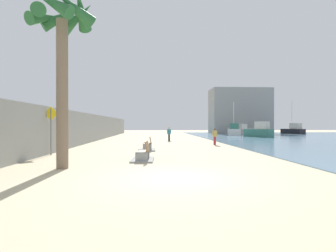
{
  "coord_description": "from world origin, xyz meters",
  "views": [
    {
      "loc": [
        -0.73,
        -9.1,
        1.83
      ],
      "look_at": [
        0.53,
        14.0,
        1.71
      ],
      "focal_mm": 28.74,
      "sensor_mm": 36.0,
      "label": 1
    }
  ],
  "objects_px": {
    "bench_far": "(148,147)",
    "pedestrian_sign": "(51,125)",
    "person_walking": "(169,133)",
    "boat_far_left": "(259,131)",
    "boat_outer": "(294,130)",
    "bench_near": "(143,156)",
    "palm_tree": "(62,33)",
    "person_standing": "(215,135)",
    "boat_far_right": "(234,130)",
    "boat_mid_bay": "(240,130)"
  },
  "relations": [
    {
      "from": "bench_near",
      "to": "person_standing",
      "type": "bearing_deg",
      "value": 59.07
    },
    {
      "from": "bench_far",
      "to": "pedestrian_sign",
      "type": "bearing_deg",
      "value": -154.55
    },
    {
      "from": "boat_far_left",
      "to": "pedestrian_sign",
      "type": "xyz_separation_m",
      "value": [
        -21.48,
        -21.76,
        0.94
      ]
    },
    {
      "from": "boat_far_right",
      "to": "boat_outer",
      "type": "height_order",
      "value": "boat_outer"
    },
    {
      "from": "boat_far_right",
      "to": "pedestrian_sign",
      "type": "xyz_separation_m",
      "value": [
        -20.51,
        -30.86,
        1.01
      ]
    },
    {
      "from": "boat_far_right",
      "to": "boat_outer",
      "type": "relative_size",
      "value": 0.92
    },
    {
      "from": "boat_far_left",
      "to": "boat_outer",
      "type": "distance_m",
      "value": 17.4
    },
    {
      "from": "bench_near",
      "to": "boat_outer",
      "type": "relative_size",
      "value": 0.33
    },
    {
      "from": "boat_far_left",
      "to": "boat_far_right",
      "type": "height_order",
      "value": "boat_far_right"
    },
    {
      "from": "boat_outer",
      "to": "boat_mid_bay",
      "type": "distance_m",
      "value": 10.11
    },
    {
      "from": "palm_tree",
      "to": "pedestrian_sign",
      "type": "distance_m",
      "value": 6.73
    },
    {
      "from": "boat_far_right",
      "to": "pedestrian_sign",
      "type": "relative_size",
      "value": 2.02
    },
    {
      "from": "boat_far_left",
      "to": "boat_mid_bay",
      "type": "xyz_separation_m",
      "value": [
        2.01,
        14.57,
        -0.09
      ]
    },
    {
      "from": "boat_far_left",
      "to": "boat_far_right",
      "type": "relative_size",
      "value": 0.74
    },
    {
      "from": "bench_far",
      "to": "boat_far_left",
      "type": "xyz_separation_m",
      "value": [
        15.75,
        19.04,
        0.63
      ]
    },
    {
      "from": "bench_near",
      "to": "boat_far_left",
      "type": "xyz_separation_m",
      "value": [
        15.86,
        24.45,
        0.63
      ]
    },
    {
      "from": "person_walking",
      "to": "bench_far",
      "type": "bearing_deg",
      "value": -101.5
    },
    {
      "from": "person_walking",
      "to": "pedestrian_sign",
      "type": "xyz_separation_m",
      "value": [
        -7.87,
        -13.28,
        0.91
      ]
    },
    {
      "from": "bench_far",
      "to": "boat_outer",
      "type": "height_order",
      "value": "boat_outer"
    },
    {
      "from": "person_standing",
      "to": "person_walking",
      "type": "bearing_deg",
      "value": 122.27
    },
    {
      "from": "boat_far_left",
      "to": "bench_near",
      "type": "bearing_deg",
      "value": -122.97
    },
    {
      "from": "palm_tree",
      "to": "bench_near",
      "type": "relative_size",
      "value": 3.44
    },
    {
      "from": "palm_tree",
      "to": "pedestrian_sign",
      "type": "xyz_separation_m",
      "value": [
        -2.32,
        5.03,
        -3.82
      ]
    },
    {
      "from": "bench_far",
      "to": "person_walking",
      "type": "xyz_separation_m",
      "value": [
        2.15,
        10.55,
        0.67
      ]
    },
    {
      "from": "bench_near",
      "to": "boat_outer",
      "type": "bearing_deg",
      "value": 53.17
    },
    {
      "from": "person_standing",
      "to": "boat_mid_bay",
      "type": "relative_size",
      "value": 0.24
    },
    {
      "from": "palm_tree",
      "to": "pedestrian_sign",
      "type": "relative_size",
      "value": 2.53
    },
    {
      "from": "palm_tree",
      "to": "boat_outer",
      "type": "distance_m",
      "value": 50.47
    },
    {
      "from": "bench_far",
      "to": "boat_far_left",
      "type": "relative_size",
      "value": 0.49
    },
    {
      "from": "bench_near",
      "to": "palm_tree",
      "type": "bearing_deg",
      "value": -144.69
    },
    {
      "from": "bench_far",
      "to": "boat_far_right",
      "type": "height_order",
      "value": "boat_far_right"
    },
    {
      "from": "palm_tree",
      "to": "boat_far_right",
      "type": "xyz_separation_m",
      "value": [
        18.19,
        35.89,
        -4.84
      ]
    },
    {
      "from": "boat_far_right",
      "to": "pedestrian_sign",
      "type": "height_order",
      "value": "boat_far_right"
    },
    {
      "from": "person_standing",
      "to": "pedestrian_sign",
      "type": "xyz_separation_m",
      "value": [
        -11.63,
        -7.33,
        0.94
      ]
    },
    {
      "from": "bench_far",
      "to": "person_standing",
      "type": "height_order",
      "value": "person_standing"
    },
    {
      "from": "palm_tree",
      "to": "person_walking",
      "type": "xyz_separation_m",
      "value": [
        5.56,
        18.3,
        -4.73
      ]
    },
    {
      "from": "bench_far",
      "to": "boat_outer",
      "type": "bearing_deg",
      "value": 48.86
    },
    {
      "from": "palm_tree",
      "to": "person_standing",
      "type": "xyz_separation_m",
      "value": [
        9.31,
        12.36,
        -4.77
      ]
    },
    {
      "from": "bench_far",
      "to": "pedestrian_sign",
      "type": "relative_size",
      "value": 0.73
    },
    {
      "from": "bench_near",
      "to": "bench_far",
      "type": "xyz_separation_m",
      "value": [
        0.11,
        5.42,
        0.0
      ]
    },
    {
      "from": "bench_far",
      "to": "person_walking",
      "type": "distance_m",
      "value": 10.79
    },
    {
      "from": "boat_far_left",
      "to": "palm_tree",
      "type": "bearing_deg",
      "value": -125.57
    },
    {
      "from": "palm_tree",
      "to": "boat_outer",
      "type": "relative_size",
      "value": 1.15
    },
    {
      "from": "palm_tree",
      "to": "boat_far_right",
      "type": "height_order",
      "value": "palm_tree"
    },
    {
      "from": "palm_tree",
      "to": "boat_far_left",
      "type": "bearing_deg",
      "value": 54.43
    },
    {
      "from": "boat_far_left",
      "to": "pedestrian_sign",
      "type": "relative_size",
      "value": 1.49
    },
    {
      "from": "person_standing",
      "to": "palm_tree",
      "type": "bearing_deg",
      "value": -126.97
    },
    {
      "from": "palm_tree",
      "to": "boat_outer",
      "type": "height_order",
      "value": "palm_tree"
    },
    {
      "from": "boat_far_right",
      "to": "pedestrian_sign",
      "type": "distance_m",
      "value": 37.07
    },
    {
      "from": "person_walking",
      "to": "bench_near",
      "type": "bearing_deg",
      "value": -98.04
    }
  ]
}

